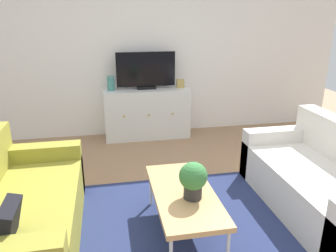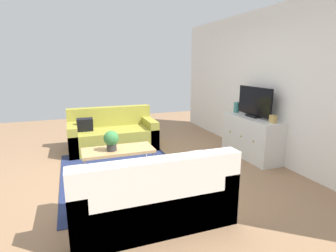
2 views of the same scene
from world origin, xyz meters
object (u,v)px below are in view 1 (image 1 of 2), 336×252
at_px(glass_vase, 111,83).
at_px(couch_left_side, 12,217).
at_px(potted_plant, 193,179).
at_px(flat_screen_tv, 146,71).
at_px(couch_right_side, 327,184).
at_px(mantel_clock, 180,83).
at_px(tv_console, 147,113).
at_px(coffee_table, 184,195).

bearing_deg(glass_vase, couch_left_side, -110.67).
height_order(potted_plant, flat_screen_tv, flat_screen_tv).
bearing_deg(couch_right_side, mantel_clock, 111.17).
bearing_deg(couch_left_side, mantel_clock, 50.60).
height_order(couch_left_side, flat_screen_tv, flat_screen_tv).
xyz_separation_m(couch_right_side, glass_vase, (-1.97, 2.37, 0.59)).
bearing_deg(mantel_clock, tv_console, -180.00).
bearing_deg(coffee_table, tv_console, 89.74).
height_order(flat_screen_tv, glass_vase, flat_screen_tv).
relative_size(couch_right_side, coffee_table, 1.57).
height_order(tv_console, mantel_clock, mantel_clock).
bearing_deg(potted_plant, flat_screen_tv, 90.82).
relative_size(coffee_table, glass_vase, 5.22).
bearing_deg(couch_left_side, glass_vase, 69.33).
distance_m(coffee_table, glass_vase, 2.59).
height_order(coffee_table, potted_plant, potted_plant).
bearing_deg(couch_right_side, flat_screen_tv, 121.15).
xyz_separation_m(couch_right_side, flat_screen_tv, (-1.45, 2.39, 0.76)).
xyz_separation_m(couch_left_side, flat_screen_tv, (1.42, 2.39, 0.76)).
height_order(couch_right_side, tv_console, couch_right_side).
bearing_deg(couch_left_side, couch_right_side, 0.00).
height_order(tv_console, glass_vase, glass_vase).
bearing_deg(glass_vase, couch_right_side, -50.26).
height_order(potted_plant, tv_console, tv_console).
relative_size(couch_left_side, glass_vase, 8.20).
relative_size(couch_right_side, potted_plant, 5.54).
bearing_deg(couch_right_side, tv_console, 121.36).
xyz_separation_m(coffee_table, tv_console, (0.01, 2.49, -0.01)).
xyz_separation_m(potted_plant, glass_vase, (-0.56, 2.59, 0.27)).
height_order(flat_screen_tv, mantel_clock, flat_screen_tv).
distance_m(coffee_table, potted_plant, 0.23).
bearing_deg(mantel_clock, couch_right_side, -68.83).
bearing_deg(tv_console, potted_plant, -89.18).
relative_size(glass_vase, mantel_clock, 1.62).
distance_m(couch_left_side, couch_right_side, 2.87).
distance_m(tv_console, mantel_clock, 0.69).
height_order(couch_left_side, mantel_clock, mantel_clock).
xyz_separation_m(coffee_table, flat_screen_tv, (0.01, 2.51, 0.65)).
distance_m(potted_plant, glass_vase, 2.67).
height_order(couch_right_side, flat_screen_tv, flat_screen_tv).
distance_m(tv_console, glass_vase, 0.72).
relative_size(couch_right_side, flat_screen_tv, 1.95).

